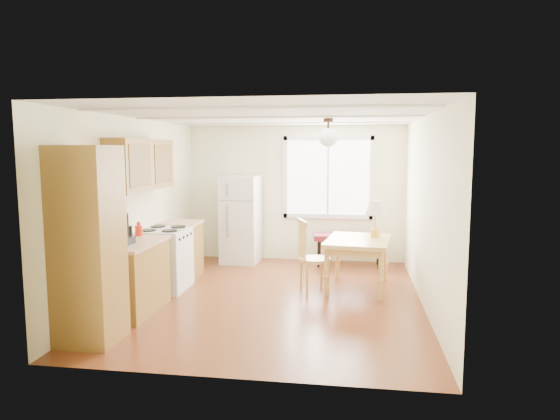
% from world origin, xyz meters
% --- Properties ---
extents(room_shell, '(4.60, 5.60, 2.62)m').
position_xyz_m(room_shell, '(0.00, 0.00, 1.25)').
color(room_shell, '#502210').
rests_on(room_shell, ground).
extents(kitchen_run, '(0.65, 3.40, 2.20)m').
position_xyz_m(kitchen_run, '(-1.72, -0.63, 0.84)').
color(kitchen_run, brown).
rests_on(kitchen_run, ground).
extents(window_unit, '(1.64, 0.05, 1.51)m').
position_xyz_m(window_unit, '(0.60, 2.47, 1.55)').
color(window_unit, white).
rests_on(window_unit, room_shell).
extents(pendant_light, '(0.26, 0.26, 0.40)m').
position_xyz_m(pendant_light, '(0.70, 0.40, 2.24)').
color(pendant_light, black).
rests_on(pendant_light, room_shell).
extents(refrigerator, '(0.68, 0.70, 1.59)m').
position_xyz_m(refrigerator, '(-0.96, 2.12, 0.79)').
color(refrigerator, silver).
rests_on(refrigerator, ground).
extents(bench, '(1.28, 0.60, 0.57)m').
position_xyz_m(bench, '(1.00, 2.09, 0.51)').
color(bench, maroon).
rests_on(bench, ground).
extents(dining_table, '(1.03, 1.29, 0.74)m').
position_xyz_m(dining_table, '(1.14, 0.68, 0.64)').
color(dining_table, '#B98F47').
rests_on(dining_table, ground).
extents(chair, '(0.51, 0.51, 1.05)m').
position_xyz_m(chair, '(0.43, 0.36, 0.60)').
color(chair, '#B98F47').
rests_on(chair, ground).
extents(table_lamp, '(0.32, 0.32, 0.55)m').
position_xyz_m(table_lamp, '(1.40, 0.87, 1.15)').
color(table_lamp, gold).
rests_on(table_lamp, dining_table).
extents(coffee_maker, '(0.20, 0.26, 0.39)m').
position_xyz_m(coffee_maker, '(-1.72, -0.99, 1.04)').
color(coffee_maker, black).
rests_on(coffee_maker, kitchen_run).
extents(kettle, '(0.10, 0.10, 0.20)m').
position_xyz_m(kettle, '(-1.79, -0.40, 0.98)').
color(kettle, red).
rests_on(kettle, kitchen_run).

